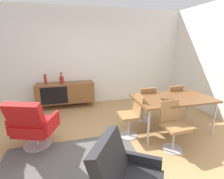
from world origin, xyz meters
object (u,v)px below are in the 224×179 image
at_px(dining_chair_back_left, 145,102).
at_px(sideboard, 66,93).
at_px(dining_chair_front_left, 173,124).
at_px(vase_sculptural_dark, 45,79).
at_px(dining_table, 173,99).
at_px(wooden_bowl_on_table, 167,99).
at_px(vase_cobalt, 62,80).
at_px(dining_chair_near_window, 132,114).
at_px(dining_chair_back_right, 171,100).
at_px(lounge_chair_red, 32,124).

bearing_deg(dining_chair_back_left, sideboard, 142.95).
bearing_deg(dining_chair_back_left, dining_chair_front_left, -90.16).
xyz_separation_m(vase_sculptural_dark, dining_table, (2.69, -1.94, -0.16)).
bearing_deg(dining_chair_back_left, wooden_bowl_on_table, -78.10).
bearing_deg(dining_chair_front_left, vase_sculptural_dark, 133.03).
bearing_deg(vase_cobalt, dining_chair_front_left, -52.64).
relative_size(dining_chair_front_left, dining_chair_back_left, 1.00).
distance_m(sideboard, vase_cobalt, 0.39).
height_order(dining_chair_front_left, dining_chair_near_window, same).
height_order(sideboard, vase_cobalt, vase_cobalt).
height_order(dining_chair_back_left, dining_chair_back_right, same).
bearing_deg(dining_chair_near_window, vase_sculptural_dark, 132.81).
bearing_deg(wooden_bowl_on_table, dining_chair_back_left, 101.90).
height_order(vase_cobalt, dining_table, vase_cobalt).
bearing_deg(vase_sculptural_dark, dining_chair_back_right, -24.43).
distance_m(vase_sculptural_dark, dining_chair_near_window, 2.68).
relative_size(dining_chair_front_left, lounge_chair_red, 0.90).
height_order(sideboard, vase_sculptural_dark, vase_sculptural_dark).
bearing_deg(dining_chair_near_window, dining_chair_back_left, 46.13).
xyz_separation_m(vase_sculptural_dark, dining_chair_near_window, (1.80, -1.94, -0.39)).
xyz_separation_m(sideboard, dining_chair_back_right, (2.53, -1.38, 0.03)).
bearing_deg(dining_table, dining_chair_near_window, -179.94).
xyz_separation_m(sideboard, dining_chair_back_left, (1.83, -1.38, 0.03)).
height_order(dining_table, dining_chair_back_right, dining_chair_back_right).
xyz_separation_m(vase_sculptural_dark, wooden_bowl_on_table, (2.48, -2.05, -0.09)).
distance_m(wooden_bowl_on_table, dining_chair_back_left, 0.75).
bearing_deg(dining_chair_back_left, dining_table, -57.89).
height_order(sideboard, dining_table, dining_table).
relative_size(vase_sculptural_dark, lounge_chair_red, 0.29).
relative_size(vase_cobalt, dining_table, 0.20).
bearing_deg(vase_sculptural_dark, lounge_chair_red, -91.00).
bearing_deg(vase_cobalt, lounge_chair_red, -103.71).
bearing_deg(dining_chair_back_left, dining_chair_back_right, 0.01).
bearing_deg(dining_chair_front_left, sideboard, 126.15).
relative_size(dining_chair_near_window, dining_chair_back_right, 1.00).
bearing_deg(dining_table, sideboard, 138.34).
height_order(dining_chair_back_right, lounge_chair_red, lounge_chair_red).
height_order(dining_chair_near_window, dining_chair_back_right, same).
xyz_separation_m(wooden_bowl_on_table, dining_chair_back_left, (-0.14, 0.67, -0.30)).
height_order(sideboard, dining_chair_front_left, dining_chair_front_left).
xyz_separation_m(dining_chair_near_window, dining_chair_back_right, (1.24, 0.56, 0.00)).
bearing_deg(dining_chair_back_right, dining_chair_near_window, -155.75).
bearing_deg(vase_sculptural_dark, sideboard, -0.21).
distance_m(dining_table, lounge_chair_red, 2.73).
bearing_deg(wooden_bowl_on_table, dining_chair_front_left, -108.01).
bearing_deg(sideboard, lounge_chair_red, -106.09).
bearing_deg(dining_table, dining_chair_front_left, -122.34).
distance_m(vase_cobalt, dining_chair_near_window, 2.40).
relative_size(sideboard, dining_chair_back_left, 1.87).
bearing_deg(sideboard, wooden_bowl_on_table, -46.17).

